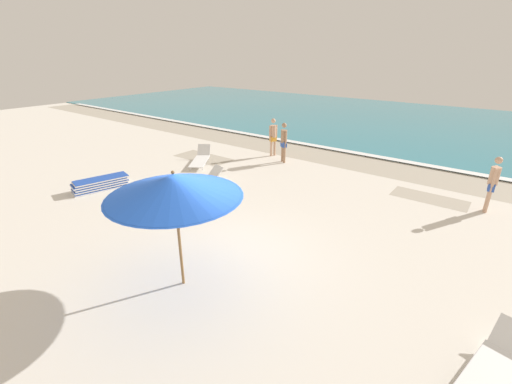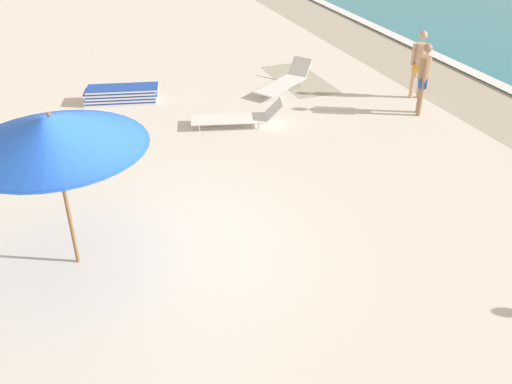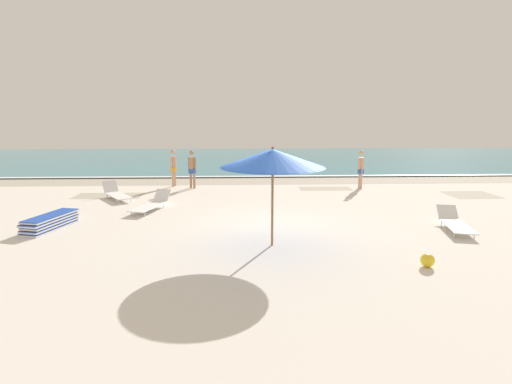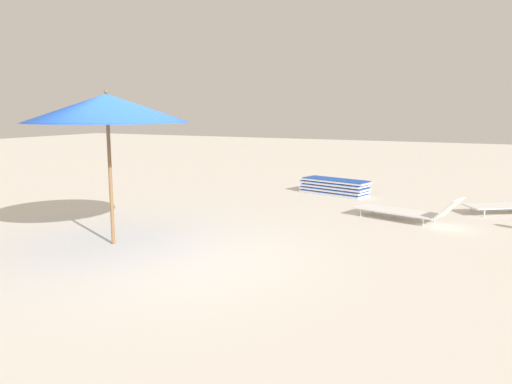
# 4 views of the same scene
# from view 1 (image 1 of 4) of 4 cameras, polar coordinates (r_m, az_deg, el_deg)

# --- Properties ---
(ground_plane) EXTENTS (60.00, 60.00, 0.16)m
(ground_plane) POSITION_cam_1_polar(r_m,az_deg,el_deg) (8.41, -5.41, -11.82)
(ground_plane) COLOR silver
(ocean_water) EXTENTS (60.00, 19.57, 0.07)m
(ocean_water) POSITION_cam_1_polar(r_m,az_deg,el_deg) (26.15, 26.61, 10.04)
(ocean_water) COLOR teal
(ocean_water) RESTS_ON ground_plane
(beach_umbrella) EXTENTS (2.66, 2.66, 2.57)m
(beach_umbrella) POSITION_cam_1_polar(r_m,az_deg,el_deg) (6.71, -13.50, 1.04)
(beach_umbrella) COLOR olive
(beach_umbrella) RESTS_ON ground_plane
(lounger_stack) EXTENTS (1.08, 2.00, 0.41)m
(lounger_stack) POSITION_cam_1_polar(r_m,az_deg,el_deg) (13.54, -24.50, 1.27)
(lounger_stack) COLOR blue
(lounger_stack) RESTS_ON ground_plane
(sun_lounger_under_umbrella) EXTENTS (1.68, 2.06, 0.63)m
(sun_lounger_under_umbrella) POSITION_cam_1_polar(r_m,az_deg,el_deg) (15.38, -9.22, 5.51)
(sun_lounger_under_umbrella) COLOR white
(sun_lounger_under_umbrella) RESTS_ON ground_plane
(sun_lounger_beside_umbrella) EXTENTS (1.05, 2.21, 0.53)m
(sun_lounger_beside_umbrella) POSITION_cam_1_polar(r_m,az_deg,el_deg) (6.80, 34.91, -23.29)
(sun_lounger_beside_umbrella) COLOR white
(sun_lounger_beside_umbrella) RESTS_ON ground_plane
(sun_lounger_near_water_left) EXTENTS (1.19, 2.25, 0.58)m
(sun_lounger_near_water_left) POSITION_cam_1_polar(r_m,az_deg,el_deg) (12.81, -10.01, 1.93)
(sun_lounger_near_water_left) COLOR white
(sun_lounger_near_water_left) RESTS_ON ground_plane
(beachgoer_wading_adult) EXTENTS (0.40, 0.31, 1.76)m
(beachgoer_wading_adult) POSITION_cam_1_polar(r_m,az_deg,el_deg) (15.22, 4.66, 8.60)
(beachgoer_wading_adult) COLOR #A37A5B
(beachgoer_wading_adult) RESTS_ON ground_plane
(beachgoer_shoreline_child) EXTENTS (0.27, 0.45, 1.76)m
(beachgoer_shoreline_child) POSITION_cam_1_polar(r_m,az_deg,el_deg) (12.55, 34.77, 1.48)
(beachgoer_shoreline_child) COLOR tan
(beachgoer_shoreline_child) RESTS_ON ground_plane
(beachgoer_strolling_adult) EXTENTS (0.27, 0.43, 1.76)m
(beachgoer_strolling_adult) POSITION_cam_1_polar(r_m,az_deg,el_deg) (16.18, 2.88, 9.48)
(beachgoer_strolling_adult) COLOR tan
(beachgoer_strolling_adult) RESTS_ON ground_plane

